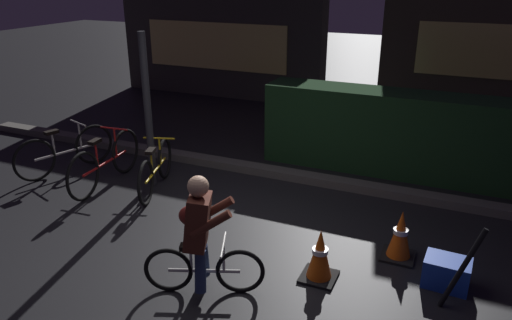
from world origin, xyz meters
name	(u,v)px	position (x,y,z in m)	size (l,w,h in m)	color
ground_plane	(219,248)	(0.00, 0.00, 0.00)	(40.00, 40.00, 0.00)	black
sidewalk_curb	(286,174)	(0.00, 2.20, 0.06)	(12.00, 0.24, 0.12)	#56544F
hedge_row	(421,136)	(1.80, 3.10, 0.64)	(4.80, 0.70, 1.27)	#19381C
storefront_left	(220,22)	(-3.37, 6.50, 1.77)	(5.25, 0.54, 3.56)	#383330
street_post	(148,112)	(-1.73, 1.20, 1.11)	(0.10, 0.10, 2.21)	#2D2D33
parked_bike_leftmost	(65,151)	(-3.24, 1.04, 0.34)	(0.59, 1.55, 0.75)	black
parked_bike_left_mid	(105,162)	(-2.33, 0.89, 0.36)	(0.46, 1.73, 0.80)	black
parked_bike_center_left	(156,169)	(-1.56, 1.04, 0.32)	(0.56, 1.48, 0.71)	black
traffic_cone_near	(320,255)	(1.22, -0.10, 0.27)	(0.36, 0.36, 0.57)	black
traffic_cone_far	(400,236)	(1.91, 0.63, 0.27)	(0.36, 0.36, 0.57)	black
blue_crate	(447,272)	(2.42, 0.30, 0.15)	(0.44, 0.32, 0.30)	#193DB7
cyclist	(200,235)	(0.22, -0.76, 0.63)	(1.12, 0.53, 1.25)	black
closed_umbrella	(463,268)	(2.55, 0.05, 0.39)	(0.05, 0.05, 0.85)	black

